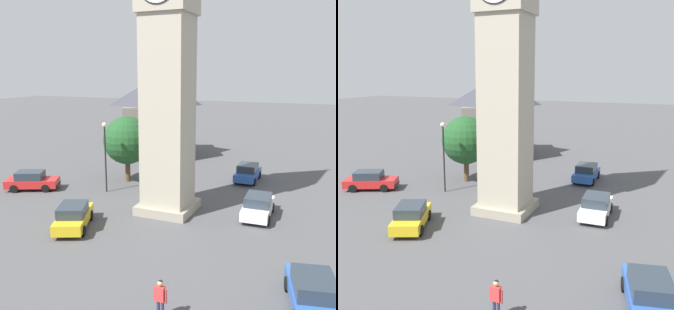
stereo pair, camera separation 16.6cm
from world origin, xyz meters
TOP-DOWN VIEW (x-y plane):
  - ground_plane at (0.00, 0.00)m, footprint 200.00×200.00m
  - clock_tower at (0.00, 0.00)m, footprint 4.37×4.37m
  - car_blue_kerb at (3.56, 9.57)m, footprint 1.82×4.13m
  - car_silver_kerb at (9.73, -8.07)m, footprint 2.55×4.40m
  - car_red_corner at (-4.17, -5.00)m, footprint 3.22×4.46m
  - car_white_side at (-12.10, 0.11)m, footprint 4.45×3.32m
  - car_black_far at (5.91, 1.29)m, footprint 1.91×4.18m
  - pedestrian at (4.38, -11.03)m, footprint 0.56×0.23m
  - tree at (-6.10, 5.34)m, footprint 4.13×4.13m
  - building_shop_left at (-8.33, 16.01)m, footprint 10.00×9.87m
  - lamp_post at (-6.21, 1.99)m, footprint 0.36×0.36m

SIDE VIEW (x-z plane):
  - ground_plane at x=0.00m, z-range 0.00..0.00m
  - car_blue_kerb at x=3.56m, z-range 0.00..1.53m
  - car_silver_kerb at x=9.73m, z-range 0.00..1.53m
  - car_red_corner at x=-4.17m, z-range 0.00..1.53m
  - car_white_side at x=-12.10m, z-range 0.00..1.53m
  - car_black_far at x=5.91m, z-range 0.00..1.53m
  - pedestrian at x=4.38m, z-range 0.16..1.86m
  - tree at x=-6.10m, z-range 0.78..6.49m
  - lamp_post at x=-6.21m, z-range 0.89..6.48m
  - building_shop_left at x=-8.33m, z-range 0.10..8.94m
  - clock_tower at x=0.00m, z-range 1.99..25.07m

